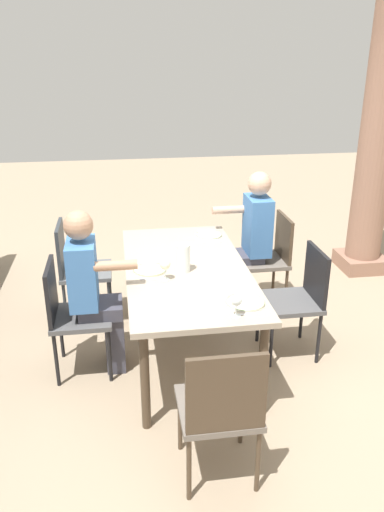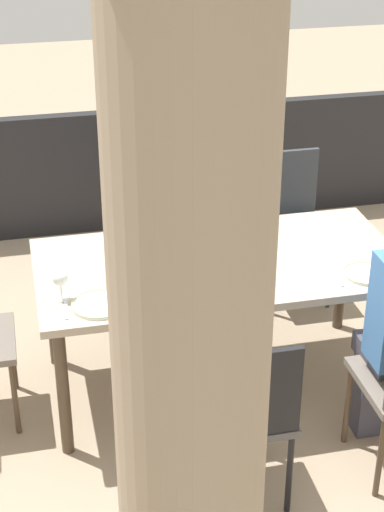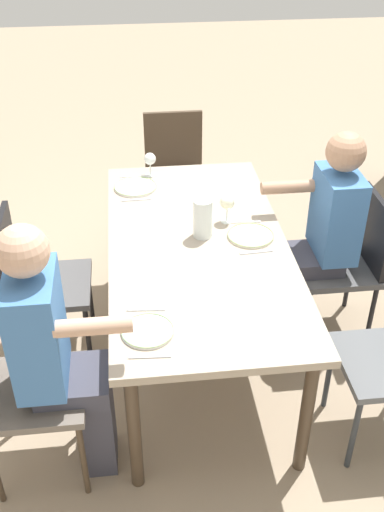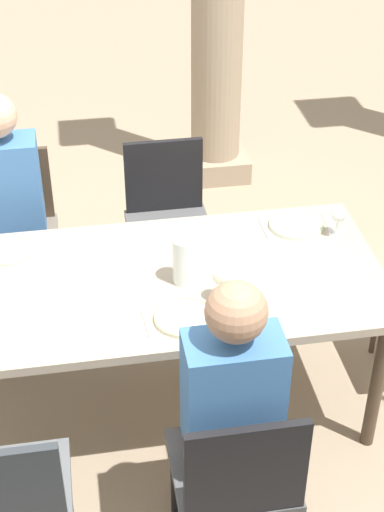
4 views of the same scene
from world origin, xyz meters
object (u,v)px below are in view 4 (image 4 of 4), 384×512
at_px(wine_glass_1, 222,277).
at_px(plate_1, 184,317).
at_px(chair_mid_south, 237,475).
at_px(water_pitcher, 184,263).
at_px(dining_table, 167,291).
at_px(plate_2, 296,225).
at_px(diner_woman_green, 8,216).
at_px(chair_west_south, 6,503).
at_px(plate_0, 9,252).
at_px(chair_west_north, 14,225).
at_px(diner_man_white, 229,405).
at_px(wine_glass_2, 338,215).
at_px(chair_mid_north, 167,214).

bearing_deg(wine_glass_1, plate_1, -149.53).
xyz_separation_m(chair_mid_south, water_pitcher, (-0.05, 0.85, 0.33)).
bearing_deg(water_pitcher, dining_table, 155.63).
relative_size(chair_mid_south, water_pitcher, 4.15).
height_order(chair_mid_south, plate_2, chair_mid_south).
bearing_deg(plate_2, diner_woman_green, 164.01).
distance_m(diner_woman_green, plate_2, 1.39).
bearing_deg(chair_west_south, plate_2, 41.61).
bearing_deg(diner_woman_green, plate_0, -87.21).
xyz_separation_m(chair_mid_south, plate_1, (-0.09, 0.60, 0.25)).
xyz_separation_m(chair_mid_south, diner_woman_green, (-0.81, 1.56, 0.19)).
relative_size(chair_west_north, water_pitcher, 4.23).
distance_m(chair_mid_south, diner_man_white, 0.25).
height_order(diner_man_white, plate_0, diner_man_white).
bearing_deg(plate_0, wine_glass_1, -28.90).
relative_size(plate_0, wine_glass_2, 1.51).
bearing_deg(diner_man_white, diner_woman_green, 120.29).
xyz_separation_m(chair_west_north, plate_2, (1.33, -0.58, 0.23)).
bearing_deg(water_pitcher, chair_mid_south, -86.54).
bearing_deg(wine_glass_2, chair_mid_north, 135.30).
relative_size(chair_west_north, chair_mid_north, 1.02).
height_order(dining_table, chair_west_north, chair_west_north).
distance_m(chair_west_north, wine_glass_1, 1.42).
bearing_deg(chair_mid_north, chair_west_south, -114.49).
bearing_deg(plate_2, dining_table, -155.21).
distance_m(plate_2, wine_glass_2, 0.21).
relative_size(wine_glass_1, plate_2, 0.63).
height_order(dining_table, wine_glass_1, wine_glass_1).
bearing_deg(chair_west_north, plate_2, -23.55).
xyz_separation_m(dining_table, plate_0, (-0.67, 0.30, 0.08)).
distance_m(wine_glass_2, water_pitcher, 0.77).
distance_m(chair_west_south, wine_glass_2, 1.87).
bearing_deg(water_pitcher, diner_man_white, -85.37).
bearing_deg(plate_1, chair_west_north, 121.49).
bearing_deg(plate_0, plate_1, -39.73).
distance_m(chair_west_north, diner_man_white, 1.78).
relative_size(chair_mid_north, chair_mid_south, 1.00).
distance_m(dining_table, wine_glass_1, 0.33).
xyz_separation_m(chair_mid_south, plate_0, (-0.79, 1.18, 0.25)).
relative_size(chair_mid_south, plate_1, 3.60).
relative_size(dining_table, chair_west_north, 2.07).
bearing_deg(water_pitcher, plate_1, -99.26).
distance_m(chair_mid_north, wine_glass_1, 1.12).
bearing_deg(dining_table, diner_man_white, -79.98).
height_order(chair_west_north, plate_1, chair_west_north).
bearing_deg(water_pitcher, plate_0, 155.95).
height_order(chair_west_north, diner_man_white, diner_man_white).
height_order(chair_west_north, chair_west_south, chair_west_south).
relative_size(plate_0, wine_glass_1, 1.41).
xyz_separation_m(chair_west_south, plate_2, (1.33, 1.18, 0.22)).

